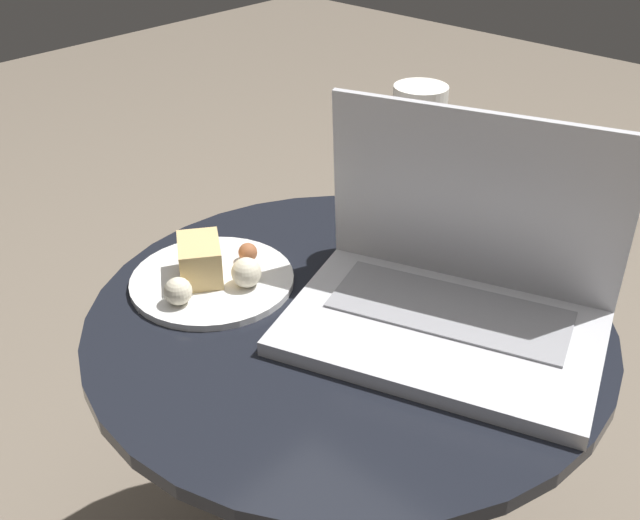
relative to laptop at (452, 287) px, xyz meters
The scene contains 5 objects.
table 0.22m from the laptop, 146.80° to the right, with size 0.62×0.62×0.52m.
laptop is the anchor object (origin of this frame).
beer_glass 0.19m from the laptop, 141.95° to the left, with size 0.07×0.07×0.23m.
snack_plate 0.30m from the laptop, 152.84° to the right, with size 0.21×0.21×0.06m.
fork 0.28m from the laptop, 144.29° to the right, with size 0.12×0.13×0.00m.
Camera 1 is at (0.47, -0.56, 1.04)m, focal length 42.00 mm.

